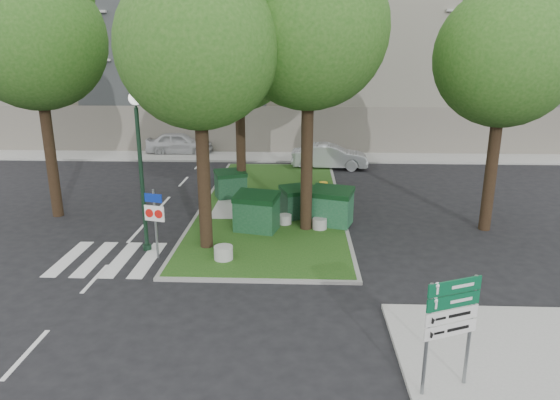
# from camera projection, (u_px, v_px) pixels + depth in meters

# --- Properties ---
(ground) EXTENTS (120.00, 120.00, 0.00)m
(ground) POSITION_uv_depth(u_px,v_px,m) (241.00, 281.00, 15.12)
(ground) COLOR black
(ground) RESTS_ON ground
(median_island) EXTENTS (6.00, 16.00, 0.12)m
(median_island) POSITION_uv_depth(u_px,v_px,m) (272.00, 203.00, 22.75)
(median_island) COLOR #184814
(median_island) RESTS_ON ground
(median_kerb) EXTENTS (6.30, 16.30, 0.10)m
(median_kerb) POSITION_uv_depth(u_px,v_px,m) (272.00, 203.00, 22.76)
(median_kerb) COLOR gray
(median_kerb) RESTS_ON ground
(sidewalk_corner) EXTENTS (5.00, 4.00, 0.12)m
(sidewalk_corner) POSITION_uv_depth(u_px,v_px,m) (504.00, 350.00, 11.50)
(sidewalk_corner) COLOR #999993
(sidewalk_corner) RESTS_ON ground
(building_sidewalk) EXTENTS (42.00, 3.00, 0.12)m
(building_sidewalk) POSITION_uv_depth(u_px,v_px,m) (273.00, 157.00, 32.83)
(building_sidewalk) COLOR #999993
(building_sidewalk) RESTS_ON ground
(zebra_crossing) EXTENTS (5.00, 3.00, 0.01)m
(zebra_crossing) POSITION_uv_depth(u_px,v_px,m) (135.00, 259.00, 16.71)
(zebra_crossing) COLOR silver
(zebra_crossing) RESTS_ON ground
(apartment_building) EXTENTS (41.00, 12.00, 16.00)m
(apartment_building) POSITION_uv_depth(u_px,v_px,m) (278.00, 34.00, 37.77)
(apartment_building) COLOR tan
(apartment_building) RESTS_ON ground
(tree_median_near_left) EXTENTS (5.20, 5.20, 10.53)m
(tree_median_near_left) POSITION_uv_depth(u_px,v_px,m) (200.00, 31.00, 15.56)
(tree_median_near_left) COLOR black
(tree_median_near_left) RESTS_ON ground
(tree_median_near_right) EXTENTS (5.60, 5.60, 11.46)m
(tree_median_near_right) POSITION_uv_depth(u_px,v_px,m) (312.00, 12.00, 17.15)
(tree_median_near_right) COLOR black
(tree_median_near_right) RESTS_ON ground
(tree_median_mid) EXTENTS (4.80, 4.80, 9.99)m
(tree_median_mid) POSITION_uv_depth(u_px,v_px,m) (241.00, 45.00, 21.86)
(tree_median_mid) COLOR black
(tree_median_mid) RESTS_ON ground
(tree_median_far) EXTENTS (5.80, 5.80, 11.93)m
(tree_median_far) POSITION_uv_depth(u_px,v_px,m) (313.00, 17.00, 24.23)
(tree_median_far) COLOR black
(tree_median_far) RESTS_ON ground
(tree_street_left) EXTENTS (5.40, 5.40, 11.00)m
(tree_street_left) POSITION_uv_depth(u_px,v_px,m) (36.00, 26.00, 19.09)
(tree_street_left) COLOR black
(tree_street_left) RESTS_ON ground
(tree_street_right) EXTENTS (5.00, 5.00, 10.06)m
(tree_street_right) POSITION_uv_depth(u_px,v_px,m) (509.00, 43.00, 17.64)
(tree_street_right) COLOR black
(tree_street_right) RESTS_ON ground
(dumpster_a) EXTENTS (1.67, 1.43, 1.31)m
(dumpster_a) POSITION_uv_depth(u_px,v_px,m) (231.00, 184.00, 23.33)
(dumpster_a) COLOR #0E351B
(dumpster_a) RESTS_ON median_island
(dumpster_b) EXTENTS (1.83, 1.48, 1.50)m
(dumpster_b) POSITION_uv_depth(u_px,v_px,m) (257.00, 212.00, 18.95)
(dumpster_b) COLOR #123D20
(dumpster_b) RESTS_ON median_island
(dumpster_c) EXTENTS (1.70, 1.48, 1.32)m
(dumpster_c) POSITION_uv_depth(u_px,v_px,m) (299.00, 202.00, 20.55)
(dumpster_c) COLOR black
(dumpster_c) RESTS_ON median_island
(dumpster_d) EXTENTS (1.88, 1.57, 1.50)m
(dumpster_d) POSITION_uv_depth(u_px,v_px,m) (331.00, 207.00, 19.61)
(dumpster_d) COLOR #16492A
(dumpster_d) RESTS_ON median_island
(bollard_left) EXTENTS (0.62, 0.62, 0.44)m
(bollard_left) POSITION_uv_depth(u_px,v_px,m) (223.00, 253.00, 16.38)
(bollard_left) COLOR #A5A5A0
(bollard_left) RESTS_ON median_island
(bollard_right) EXTENTS (0.56, 0.56, 0.40)m
(bollard_right) POSITION_uv_depth(u_px,v_px,m) (319.00, 224.00, 19.23)
(bollard_right) COLOR #9A9995
(bollard_right) RESTS_ON median_island
(bollard_mid) EXTENTS (0.52, 0.52, 0.37)m
(bollard_mid) POSITION_uv_depth(u_px,v_px,m) (285.00, 219.00, 19.78)
(bollard_mid) COLOR #A7A7A2
(bollard_mid) RESTS_ON median_island
(litter_bin) EXTENTS (0.40, 0.40, 0.69)m
(litter_bin) POSITION_uv_depth(u_px,v_px,m) (323.00, 189.00, 23.53)
(litter_bin) COLOR gold
(litter_bin) RESTS_ON median_island
(street_lamp) EXTENTS (0.44, 0.44, 5.46)m
(street_lamp) POSITION_uv_depth(u_px,v_px,m) (140.00, 154.00, 16.57)
(street_lamp) COLOR black
(street_lamp) RESTS_ON ground
(traffic_sign_pole) EXTENTS (0.70, 0.23, 2.40)m
(traffic_sign_pole) POSITION_uv_depth(u_px,v_px,m) (155.00, 214.00, 16.42)
(traffic_sign_pole) COLOR slate
(traffic_sign_pole) RESTS_ON ground
(directional_sign) EXTENTS (1.13, 0.49, 2.41)m
(directional_sign) POSITION_uv_depth(u_px,v_px,m) (451.00, 317.00, 9.66)
(directional_sign) COLOR slate
(directional_sign) RESTS_ON sidewalk_corner
(car_white) EXTENTS (4.53, 1.94, 1.52)m
(car_white) POSITION_uv_depth(u_px,v_px,m) (180.00, 143.00, 33.84)
(car_white) COLOR silver
(car_white) RESTS_ON ground
(car_silver) EXTENTS (4.55, 1.77, 1.48)m
(car_silver) POSITION_uv_depth(u_px,v_px,m) (329.00, 156.00, 29.63)
(car_silver) COLOR #ADB1B5
(car_silver) RESTS_ON ground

